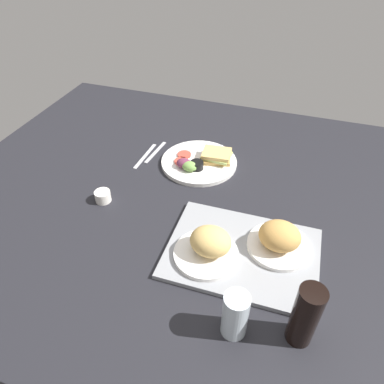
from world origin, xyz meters
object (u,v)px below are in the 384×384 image
knife (145,156)px  espresso_cup (103,196)px  plate_with_salad (200,161)px  drinking_glass (235,315)px  soda_bottle (305,316)px  bread_plate_far (209,245)px  bread_plate_near (279,239)px  fork (155,152)px  serving_tray (242,253)px

knife → espresso_cup: bearing=-2.7°
plate_with_salad → espresso_cup: size_ratio=5.44×
drinking_glass → espresso_cup: 64.79cm
espresso_cup → knife: (-2.55, -30.28, -1.75)cm
soda_bottle → espresso_cup: 77.33cm
bread_plate_far → espresso_cup: (42.95, -13.19, -3.57)cm
espresso_cup → knife: bearing=-94.8°
bread_plate_near → bread_plate_far: bearing=25.0°
espresso_cup → fork: (-5.55, -34.28, -1.75)cm
fork → knife: same height
fork → plate_with_salad: bearing=88.9°
fork → serving_tray: bearing=52.9°
plate_with_salad → drinking_glass: drinking_glass is taller
bread_plate_far → drinking_glass: bearing=121.5°
espresso_cup → knife: 30.43cm
soda_bottle → drinking_glass: bearing=12.2°
serving_tray → soda_bottle: 29.47cm
bread_plate_far → drinking_glass: drinking_glass is taller
serving_tray → drinking_glass: size_ratio=3.24×
soda_bottle → fork: 92.11cm
bread_plate_far → soda_bottle: (-27.94, 16.82, 3.85)cm
drinking_glass → fork: size_ratio=0.82×
plate_with_salad → knife: plate_with_salad is taller
plate_with_salad → soda_bottle: soda_bottle is taller
soda_bottle → bread_plate_near: bearing=-71.0°
soda_bottle → bread_plate_far: bearing=-31.1°
drinking_glass → knife: (52.76, -63.66, -6.69)cm
serving_tray → plate_with_salad: 48.36cm
bread_plate_far → soda_bottle: size_ratio=1.03×
plate_with_salad → fork: (20.65, -2.40, -1.38)cm
bread_plate_near → fork: bearing=-34.3°
serving_tray → espresso_cup: espresso_cup is taller
fork → knife: bearing=-31.3°
fork → bread_plate_near: bearing=61.2°
serving_tray → soda_bottle: size_ratio=2.39×
drinking_glass → soda_bottle: bearing=-167.8°
bread_plate_far → knife: (40.39, -43.47, -5.32)cm
bread_plate_near → espresso_cup: (62.05, -4.29, -3.69)cm
serving_tray → bread_plate_far: size_ratio=2.33×
drinking_glass → knife: 82.95cm
plate_with_salad → serving_tray: bearing=122.6°
knife → soda_bottle: bearing=50.7°
drinking_glass → soda_bottle: soda_bottle is taller
bread_plate_far → plate_with_salad: bread_plate_far is taller
espresso_cup → knife: espresso_cup is taller
plate_with_salad → knife: (23.65, 1.60, -1.38)cm
serving_tray → espresso_cup: bearing=-9.6°
plate_with_salad → espresso_cup: (26.20, 31.87, 0.37)cm
bread_plate_far → soda_bottle: 32.84cm
serving_tray → drinking_glass: drinking_glass is taller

